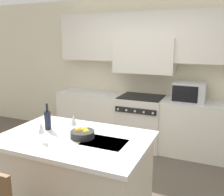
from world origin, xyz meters
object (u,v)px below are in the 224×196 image
Objects in this scene: microwave at (189,92)px; wine_glass_near at (41,128)px; wine_glass_far at (74,120)px; fruit_bowl at (83,133)px; wine_bottle at (48,120)px; range_stove at (141,121)px.

microwave reaches higher than wine_glass_near.
wine_glass_far is (0.16, 0.35, 0.00)m from wine_glass_near.
fruit_bowl is (0.33, 0.26, -0.09)m from wine_glass_near.
fruit_bowl is (0.50, -0.06, -0.07)m from wine_bottle.
fruit_bowl reaches higher than range_stove.
wine_glass_near is 1.00× the size of wine_glass_far.
fruit_bowl is (0.17, -0.09, -0.09)m from wine_glass_far.
wine_glass_far is at bearing -96.20° from range_stove.
wine_glass_near is (0.17, -0.32, 0.02)m from wine_bottle.
range_stove is 2.02m from wine_glass_far.
fruit_bowl is at bearing -91.18° from range_stove.
wine_bottle is 0.36m from wine_glass_near.
range_stove is 3.06× the size of wine_bottle.
range_stove is at bearing 88.82° from fruit_bowl.
wine_bottle reaches higher than fruit_bowl.
range_stove is 2.08m from fruit_bowl.
range_stove is 4.57× the size of wine_glass_near.
wine_bottle is 0.33m from wine_glass_far.
wine_glass_far reaches higher than fruit_bowl.
microwave is at bearing 1.31° from range_stove.
wine_bottle is 1.19× the size of fruit_bowl.
microwave is at bearing 62.26° from wine_glass_far.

